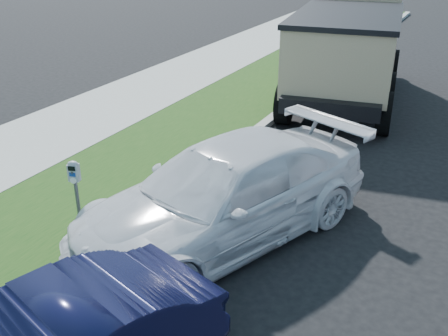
% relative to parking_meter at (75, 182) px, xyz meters
% --- Properties ---
extents(ground, '(120.00, 120.00, 0.00)m').
position_rel_parking_meter_xyz_m(ground, '(3.21, 0.77, -1.10)').
color(ground, black).
rests_on(ground, ground).
extents(streetside, '(6.12, 50.00, 0.15)m').
position_rel_parking_meter_xyz_m(streetside, '(-2.36, 2.77, -1.03)').
color(streetside, gray).
rests_on(streetside, ground).
extents(parking_meter, '(0.21, 0.17, 1.34)m').
position_rel_parking_meter_xyz_m(parking_meter, '(0.00, 0.00, 0.00)').
color(parking_meter, '#3F4247').
rests_on(parking_meter, ground).
extents(white_wagon, '(4.20, 6.03, 1.62)m').
position_rel_parking_meter_xyz_m(white_wagon, '(2.13, 1.30, -0.28)').
color(white_wagon, white).
rests_on(white_wagon, ground).
extents(dump_truck, '(3.84, 7.57, 2.84)m').
position_rel_parking_meter_xyz_m(dump_truck, '(1.74, 10.02, 0.50)').
color(dump_truck, black).
rests_on(dump_truck, ground).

